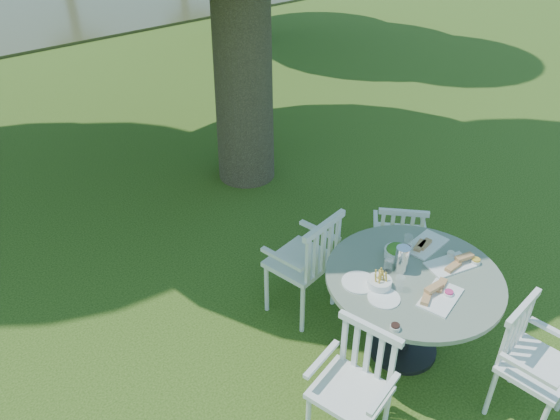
{
  "coord_description": "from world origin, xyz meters",
  "views": [
    {
      "loc": [
        -2.54,
        -2.86,
        3.46
      ],
      "look_at": [
        0.0,
        0.2,
        0.85
      ],
      "focal_mm": 35.0,
      "sensor_mm": 36.0,
      "label": 1
    }
  ],
  "objects": [
    {
      "name": "table",
      "position": [
        0.26,
        -1.08,
        0.63
      ],
      "size": [
        1.34,
        1.34,
        0.79
      ],
      "color": "black",
      "rests_on": "ground"
    },
    {
      "name": "chair_nw",
      "position": [
        -0.04,
        -0.25,
        0.6
      ],
      "size": [
        0.59,
        0.56,
        1.02
      ],
      "rotation": [
        0.0,
        0.0,
        -2.97
      ],
      "color": "white",
      "rests_on": "ground"
    },
    {
      "name": "chair_ne",
      "position": [
        0.88,
        -0.44,
        0.51
      ],
      "size": [
        0.6,
        0.6,
        0.86
      ],
      "rotation": [
        0.0,
        0.0,
        -3.97
      ],
      "color": "white",
      "rests_on": "ground"
    },
    {
      "name": "tableware",
      "position": [
        0.23,
        -0.99,
        0.84
      ],
      "size": [
        1.15,
        0.77,
        0.21
      ],
      "color": "white",
      "rests_on": "table"
    },
    {
      "name": "ground",
      "position": [
        0.0,
        0.0,
        0.0
      ],
      "size": [
        140.0,
        140.0,
        0.0
      ],
      "primitive_type": "plane",
      "color": "#1F3B0C",
      "rests_on": "ground"
    },
    {
      "name": "chair_sw",
      "position": [
        -0.59,
        -1.32,
        0.54
      ],
      "size": [
        0.53,
        0.55,
        0.92
      ],
      "rotation": [
        0.0,
        0.0,
        -1.34
      ],
      "color": "white",
      "rests_on": "ground"
    },
    {
      "name": "chair_se",
      "position": [
        0.45,
        -1.94,
        0.54
      ],
      "size": [
        0.51,
        0.48,
        0.93
      ],
      "rotation": [
        0.0,
        0.0,
        0.09
      ],
      "color": "white",
      "rests_on": "ground"
    }
  ]
}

